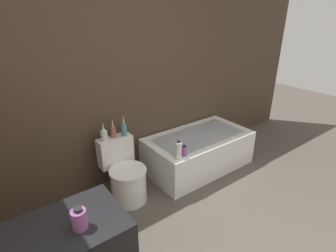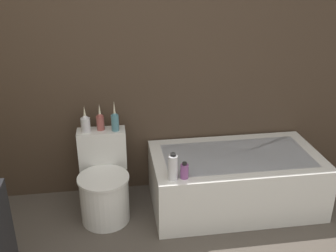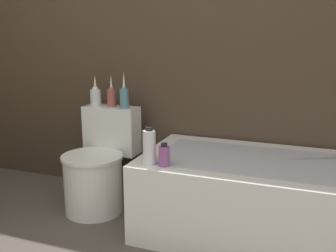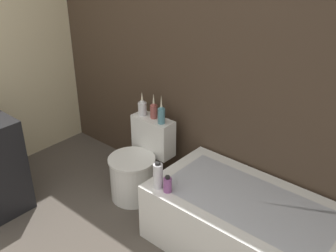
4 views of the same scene
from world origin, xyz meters
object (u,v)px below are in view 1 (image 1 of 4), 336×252
(shampoo_bottle_short, at_px, (184,151))
(toilet, at_px, (125,176))
(soap_bottle_glass, at_px, (79,219))
(vase_silver, at_px, (113,131))
(vase_gold, at_px, (104,135))
(vase_bronze, at_px, (124,129))
(bathtub, at_px, (198,151))
(shampoo_bottle_tall, at_px, (179,150))

(shampoo_bottle_short, bearing_deg, toilet, 153.58)
(soap_bottle_glass, bearing_deg, vase_silver, 57.34)
(vase_gold, relative_size, vase_bronze, 0.86)
(bathtub, bearing_deg, toilet, 179.29)
(vase_gold, bearing_deg, vase_silver, 9.19)
(vase_silver, xyz_separation_m, shampoo_bottle_tall, (0.53, -0.53, -0.18))
(vase_bronze, bearing_deg, bathtub, -11.30)
(toilet, bearing_deg, vase_silver, 90.00)
(shampoo_bottle_tall, bearing_deg, bathtub, 26.60)
(toilet, height_order, soap_bottle_glass, soap_bottle_glass)
(shampoo_bottle_short, bearing_deg, vase_gold, 145.47)
(toilet, relative_size, vase_bronze, 2.66)
(bathtub, relative_size, toilet, 2.07)
(vase_gold, height_order, vase_bronze, vase_bronze)
(soap_bottle_glass, xyz_separation_m, vase_gold, (0.70, 1.26, -0.14))
(toilet, relative_size, vase_gold, 3.08)
(soap_bottle_glass, xyz_separation_m, vase_bronze, (0.94, 1.25, -0.13))
(shampoo_bottle_tall, bearing_deg, vase_silver, 134.77)
(vase_bronze, bearing_deg, soap_bottle_glass, -127.06)
(vase_silver, bearing_deg, soap_bottle_glass, -122.66)
(toilet, bearing_deg, vase_bronze, 57.04)
(toilet, relative_size, shampoo_bottle_short, 5.23)
(vase_gold, relative_size, shampoo_bottle_tall, 1.03)
(soap_bottle_glass, relative_size, vase_gold, 0.65)
(vase_bronze, relative_size, shampoo_bottle_short, 1.97)
(vase_gold, distance_m, shampoo_bottle_tall, 0.85)
(vase_silver, distance_m, shampoo_bottle_tall, 0.77)
(vase_bronze, bearing_deg, vase_silver, 164.16)
(toilet, height_order, vase_gold, vase_gold)
(soap_bottle_glass, relative_size, shampoo_bottle_short, 1.10)
(shampoo_bottle_short, bearing_deg, bathtub, 30.05)
(shampoo_bottle_tall, bearing_deg, vase_bronze, 129.28)
(vase_gold, bearing_deg, soap_bottle_glass, -119.05)
(soap_bottle_glass, xyz_separation_m, shampoo_bottle_short, (1.44, 0.76, -0.37))
(shampoo_bottle_tall, bearing_deg, toilet, 149.45)
(toilet, height_order, vase_bronze, vase_bronze)
(bathtub, height_order, vase_gold, vase_gold)
(bathtub, distance_m, vase_bronze, 1.15)
(bathtub, xyz_separation_m, shampoo_bottle_short, (-0.51, -0.29, 0.30))
(vase_silver, bearing_deg, vase_bronze, -15.84)
(toilet, bearing_deg, shampoo_bottle_short, -26.42)
(toilet, bearing_deg, bathtub, -0.71)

